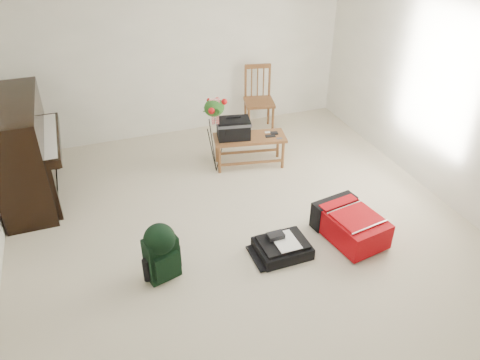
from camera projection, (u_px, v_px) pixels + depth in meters
name	position (u px, v px, depth m)	size (l,w,h in m)	color
floor	(245.00, 234.00, 5.17)	(5.00, 5.50, 0.01)	beige
wall_back	(179.00, 51.00, 6.67)	(5.00, 0.04, 2.50)	white
wall_right	(456.00, 99.00, 5.21)	(0.04, 5.50, 2.50)	white
piano	(24.00, 153.00, 5.49)	(0.71, 1.50, 1.25)	black
bench	(239.00, 132.00, 6.13)	(1.01, 0.56, 0.73)	brown
dining_chair	(258.00, 100.00, 7.12)	(0.51, 0.51, 0.99)	brown
red_suitcase	(348.00, 222.00, 5.08)	(0.62, 0.83, 0.32)	#BC080E
black_duffel	(282.00, 247.00, 4.87)	(0.54, 0.44, 0.23)	black
green_backpack	(161.00, 250.00, 4.44)	(0.35, 0.32, 0.62)	black
flower_stand	(215.00, 136.00, 6.03)	(0.43, 0.43, 1.07)	black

